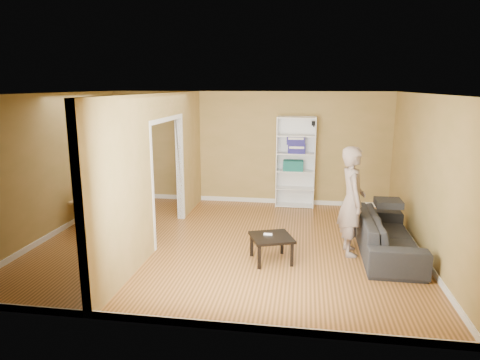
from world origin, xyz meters
name	(u,v)px	position (x,y,z in m)	size (l,w,h in m)	color
room_shell	(227,171)	(0.00, 0.00, 1.30)	(6.50, 6.50, 6.50)	#AB6C38
partition	(159,169)	(-1.20, 0.00, 1.30)	(0.22, 5.50, 2.60)	tan
wall_speaker	(314,123)	(1.50, 2.69, 1.90)	(0.10, 0.10, 0.10)	black
sofa	(388,229)	(2.70, -0.10, 0.42)	(0.96, 2.23, 0.85)	black
person	(352,192)	(2.09, -0.18, 1.05)	(0.60, 0.76, 2.10)	slate
bookshelf	(296,162)	(1.12, 2.61, 1.03)	(0.86, 0.38, 2.05)	white
paper_box_teal	(293,165)	(1.07, 2.56, 0.95)	(0.45, 0.29, 0.23)	#2F916D
paper_box_navy_b	(297,149)	(1.14, 2.56, 1.34)	(0.39, 0.25, 0.20)	navy
paper_box_navy_c	(296,139)	(1.11, 2.56, 1.54)	(0.40, 0.26, 0.20)	navy
coffee_table	(271,240)	(0.84, -0.70, 0.35)	(0.62, 0.62, 0.41)	black
game_controller	(268,234)	(0.78, -0.65, 0.43)	(0.13, 0.04, 0.03)	white
dining_table	(114,192)	(-2.34, 0.55, 0.69)	(1.24, 0.83, 0.77)	tan
chair_left	(77,199)	(-3.17, 0.63, 0.50)	(0.46, 0.46, 1.00)	tan
chair_near	(104,214)	(-2.23, -0.11, 0.46)	(0.42, 0.42, 0.92)	tan
chair_far	(128,195)	(-2.33, 1.17, 0.48)	(0.44, 0.44, 0.95)	tan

